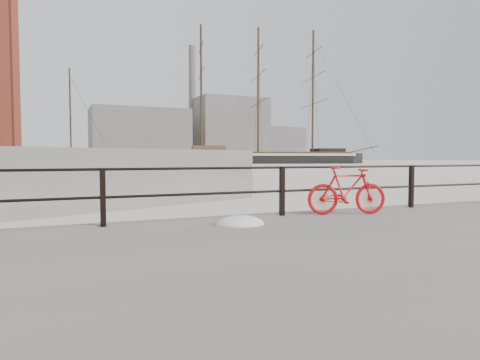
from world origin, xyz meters
name	(u,v)px	position (x,y,z in m)	size (l,w,h in m)	color
ground	(406,221)	(0.00, 0.00, 0.00)	(400.00, 400.00, 0.00)	white
guardrail	(411,186)	(0.00, -0.15, 0.85)	(28.00, 0.10, 1.00)	black
bicycle	(347,190)	(-2.20, -0.56, 0.85)	(1.65, 0.25, 1.00)	red
barque_black	(258,164)	(40.98, 91.11, 0.00)	(64.16, 21.00, 36.02)	black
schooner_mid	(36,166)	(-10.27, 76.42, 0.00)	(25.61, 10.83, 18.72)	white
industrial_west	(140,136)	(20.00, 140.00, 9.00)	(32.00, 18.00, 18.00)	gray
industrial_mid	(229,130)	(55.00, 145.00, 12.00)	(26.00, 20.00, 24.00)	gray
industrial_east	(275,145)	(78.00, 150.00, 7.00)	(20.00, 16.00, 14.00)	gray
smokestack	(192,104)	(42.00, 150.00, 22.00)	(2.80, 2.80, 44.00)	gray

